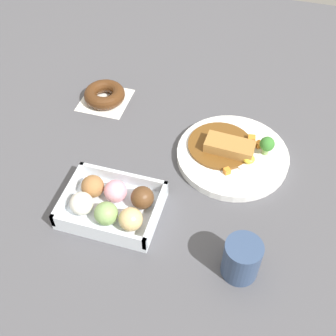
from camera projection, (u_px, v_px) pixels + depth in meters
ground_plane at (172, 152)px, 0.98m from camera, size 1.60×1.60×0.00m
curry_plate at (232, 154)px, 0.96m from camera, size 0.25×0.25×0.06m
donut_box at (112, 204)px, 0.85m from camera, size 0.19×0.15×0.06m
chocolate_ring_donut at (105, 95)px, 1.09m from camera, size 0.12×0.12×0.04m
coffee_mug at (242, 259)px, 0.75m from camera, size 0.07×0.07×0.08m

